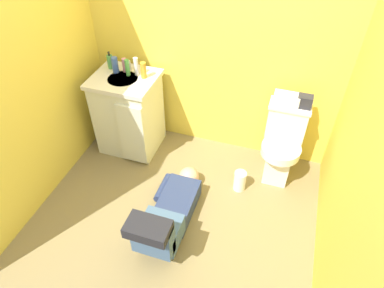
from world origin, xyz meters
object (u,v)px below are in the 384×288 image
(tissue_box, at_px, (287,99))
(soap_dispenser, at_px, (110,62))
(vanity_cabinet, at_px, (129,113))
(bottle_blue, at_px, (115,65))
(bottle_green, at_px, (127,68))
(paper_towel_roll, at_px, (240,181))
(toiletry_bag, at_px, (305,101))
(bottle_amber, at_px, (143,70))
(person_plumber, at_px, (168,214))
(bottle_pink, at_px, (125,65))
(bottle_clear, at_px, (136,66))
(toilet, at_px, (282,144))
(faucet, at_px, (130,65))

(tissue_box, xyz_separation_m, soap_dispenser, (-1.66, -0.02, 0.09))
(vanity_cabinet, relative_size, bottle_blue, 5.46)
(bottle_green, height_order, paper_towel_roll, bottle_green)
(toiletry_bag, bearing_deg, bottle_amber, -176.41)
(vanity_cabinet, height_order, soap_dispenser, soap_dispenser)
(person_plumber, xyz_separation_m, bottle_amber, (-0.56, 0.93, 0.72))
(bottle_pink, relative_size, bottle_clear, 0.77)
(toilet, height_order, bottle_amber, bottle_amber)
(bottle_green, distance_m, bottle_clear, 0.08)
(toilet, xyz_separation_m, bottle_pink, (-1.54, 0.05, 0.52))
(vanity_cabinet, bearing_deg, tissue_box, 5.88)
(bottle_green, distance_m, bottle_amber, 0.16)
(toilet, relative_size, bottle_clear, 4.38)
(tissue_box, distance_m, toiletry_bag, 0.15)
(tissue_box, distance_m, bottle_amber, 1.29)
(tissue_box, bearing_deg, person_plumber, -125.48)
(vanity_cabinet, xyz_separation_m, faucet, (-0.00, 0.15, 0.45))
(toiletry_bag, relative_size, bottle_green, 0.79)
(vanity_cabinet, height_order, bottle_amber, bottle_amber)
(bottle_pink, height_order, bottle_clear, bottle_clear)
(vanity_cabinet, distance_m, faucet, 0.47)
(toilet, relative_size, toiletry_bag, 6.05)
(vanity_cabinet, height_order, paper_towel_roll, vanity_cabinet)
(vanity_cabinet, bearing_deg, bottle_blue, 148.20)
(bottle_amber, bearing_deg, vanity_cabinet, -161.18)
(bottle_pink, height_order, paper_towel_roll, bottle_pink)
(faucet, bearing_deg, vanity_cabinet, -88.69)
(bottle_blue, relative_size, paper_towel_roll, 0.73)
(person_plumber, bearing_deg, tissue_box, 54.52)
(faucet, distance_m, toiletry_bag, 1.62)
(tissue_box, relative_size, bottle_pink, 1.66)
(vanity_cabinet, distance_m, toiletry_bag, 1.67)
(bottle_clear, height_order, bottle_amber, bottle_clear)
(vanity_cabinet, height_order, bottle_green, bottle_green)
(tissue_box, relative_size, bottle_clear, 1.29)
(toiletry_bag, xyz_separation_m, bottle_green, (-1.59, -0.09, 0.09))
(toiletry_bag, relative_size, soap_dispenser, 0.75)
(soap_dispenser, bearing_deg, toiletry_bag, 0.79)
(faucet, distance_m, person_plumber, 1.43)
(faucet, height_order, bottle_green, bottle_green)
(person_plumber, distance_m, tissue_box, 1.39)
(toilet, distance_m, person_plumber, 1.22)
(toilet, height_order, tissue_box, tissue_box)
(toiletry_bag, distance_m, soap_dispenser, 1.81)
(vanity_cabinet, height_order, tissue_box, tissue_box)
(bottle_clear, bearing_deg, bottle_pink, 171.04)
(bottle_pink, xyz_separation_m, bottle_green, (0.05, -0.05, 0.01))
(vanity_cabinet, relative_size, toiletry_bag, 6.61)
(tissue_box, relative_size, toiletry_bag, 1.77)
(bottle_pink, bearing_deg, bottle_amber, -12.61)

